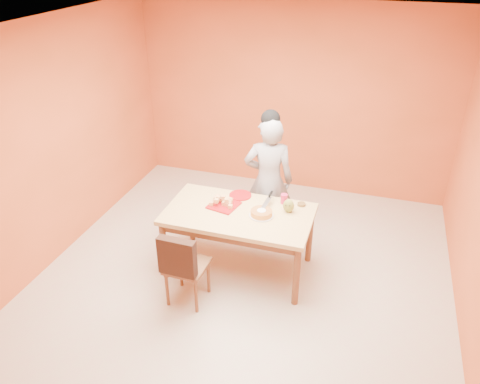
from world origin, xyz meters
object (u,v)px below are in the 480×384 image
(dining_chair, at_px, (186,265))
(sponge_cake, at_px, (261,213))
(magenta_glass, at_px, (284,199))
(checker_tin, at_px, (301,204))
(egg_ornament, at_px, (289,206))
(red_dinner_plate, at_px, (240,195))
(dining_table, at_px, (239,220))
(person, at_px, (269,181))
(pastry_platter, at_px, (224,205))

(dining_chair, bearing_deg, sponge_cake, 49.51)
(magenta_glass, xyz_separation_m, checker_tin, (0.20, 0.01, -0.04))
(sponge_cake, height_order, magenta_glass, magenta_glass)
(egg_ornament, height_order, checker_tin, egg_ornament)
(red_dinner_plate, bearing_deg, dining_table, -75.40)
(checker_tin, bearing_deg, dining_table, -150.68)
(red_dinner_plate, distance_m, checker_tin, 0.71)
(dining_table, xyz_separation_m, red_dinner_plate, (-0.09, 0.35, 0.10))
(checker_tin, bearing_deg, dining_chair, -133.73)
(magenta_glass, distance_m, checker_tin, 0.20)
(dining_table, distance_m, sponge_cake, 0.29)
(sponge_cake, xyz_separation_m, egg_ornament, (0.26, 0.17, 0.04))
(dining_table, relative_size, red_dinner_plate, 6.22)
(sponge_cake, distance_m, checker_tin, 0.51)
(person, bearing_deg, pastry_platter, 49.46)
(dining_table, height_order, pastry_platter, pastry_platter)
(sponge_cake, bearing_deg, egg_ornament, 32.84)
(person, distance_m, magenta_glass, 0.46)
(dining_table, height_order, red_dinner_plate, red_dinner_plate)
(dining_chair, bearing_deg, dining_table, 63.89)
(pastry_platter, relative_size, egg_ornament, 1.95)
(dining_chair, relative_size, magenta_glass, 8.00)
(sponge_cake, bearing_deg, dining_table, -179.60)
(dining_table, distance_m, magenta_glass, 0.56)
(person, relative_size, red_dinner_plate, 6.32)
(pastry_platter, relative_size, magenta_glass, 2.72)
(red_dinner_plate, bearing_deg, magenta_glass, -1.00)
(red_dinner_plate, height_order, magenta_glass, magenta_glass)
(egg_ornament, bearing_deg, person, 108.79)
(dining_table, distance_m, person, 0.74)
(checker_tin, bearing_deg, pastry_platter, -161.71)
(dining_table, relative_size, dining_chair, 1.81)
(sponge_cake, bearing_deg, dining_chair, -132.12)
(dining_table, height_order, sponge_cake, sponge_cake)
(dining_chair, bearing_deg, person, 71.61)
(sponge_cake, relative_size, magenta_glass, 2.12)
(red_dinner_plate, xyz_separation_m, checker_tin, (0.71, 0.00, 0.01))
(person, height_order, checker_tin, person)
(person, distance_m, egg_ornament, 0.65)
(red_dinner_plate, relative_size, magenta_glass, 2.33)
(dining_chair, distance_m, egg_ornament, 1.26)
(pastry_platter, xyz_separation_m, magenta_glass, (0.62, 0.26, 0.05))
(red_dinner_plate, xyz_separation_m, magenta_glass, (0.52, -0.01, 0.05))
(egg_ornament, bearing_deg, dining_table, -176.68)
(dining_table, bearing_deg, magenta_glass, 38.74)
(sponge_cake, bearing_deg, pastry_platter, 170.42)
(sponge_cake, bearing_deg, magenta_glass, 63.36)
(pastry_platter, relative_size, sponge_cake, 1.28)
(red_dinner_plate, relative_size, checker_tin, 2.85)
(dining_table, distance_m, red_dinner_plate, 0.38)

